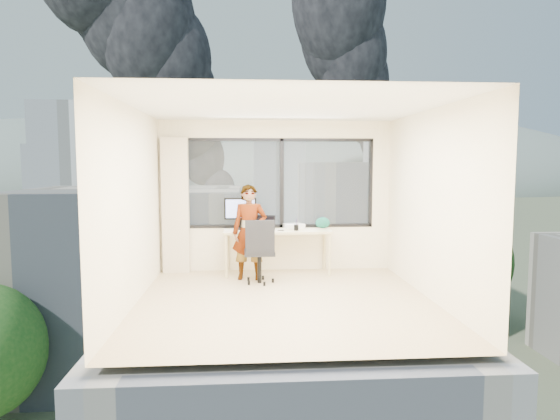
{
  "coord_description": "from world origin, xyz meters",
  "views": [
    {
      "loc": [
        -0.52,
        -6.32,
        1.85
      ],
      "look_at": [
        0.0,
        1.0,
        1.15
      ],
      "focal_mm": 30.69,
      "sensor_mm": 36.0,
      "label": 1
    }
  ],
  "objects": [
    {
      "name": "cellphone",
      "position": [
        0.05,
        1.57,
        0.76
      ],
      "size": [
        0.11,
        0.08,
        0.01
      ],
      "primitive_type": "cube",
      "rotation": [
        0.0,
        0.0,
        -0.33
      ],
      "color": "black",
      "rests_on": "desk"
    },
    {
      "name": "pen_cup",
      "position": [
        0.31,
        1.57,
        0.8
      ],
      "size": [
        0.1,
        0.1,
        0.1
      ],
      "primitive_type": "cylinder",
      "rotation": [
        0.0,
        0.0,
        -0.29
      ],
      "color": "black",
      "rests_on": "desk"
    },
    {
      "name": "hill_a",
      "position": [
        -120.0,
        320.0,
        -14.0
      ],
      "size": [
        288.0,
        216.0,
        90.0
      ],
      "primitive_type": "ellipsoid",
      "color": "slate",
      "rests_on": "exterior_ground"
    },
    {
      "name": "chair",
      "position": [
        -0.32,
        1.04,
        0.52
      ],
      "size": [
        0.54,
        0.54,
        1.03
      ],
      "primitive_type": null,
      "rotation": [
        0.0,
        0.0,
        0.02
      ],
      "color": "black",
      "rests_on": "floor"
    },
    {
      "name": "exterior_ground",
      "position": [
        0.0,
        120.0,
        -14.0
      ],
      "size": [
        400.0,
        400.0,
        0.04
      ],
      "primitive_type": "cube",
      "color": "#515B3D",
      "rests_on": "ground"
    },
    {
      "name": "near_bldg_b",
      "position": [
        12.0,
        38.0,
        -6.0
      ],
      "size": [
        14.0,
        13.0,
        16.0
      ],
      "primitive_type": "cube",
      "color": "silver",
      "rests_on": "exterior_ground"
    },
    {
      "name": "laptop",
      "position": [
        -0.23,
        1.65,
        0.86
      ],
      "size": [
        0.44,
        0.46,
        0.22
      ],
      "primitive_type": null,
      "rotation": [
        0.0,
        0.0,
        -0.34
      ],
      "color": "black",
      "rests_on": "desk"
    },
    {
      "name": "person",
      "position": [
        -0.47,
        1.31,
        0.76
      ],
      "size": [
        0.59,
        0.41,
        1.53
      ],
      "primitive_type": "imported",
      "rotation": [
        0.0,
        0.0,
        -0.09
      ],
      "color": "#2D2D33",
      "rests_on": "floor"
    },
    {
      "name": "window_wall",
      "position": [
        0.05,
        2.0,
        1.52
      ],
      "size": [
        3.3,
        0.16,
        1.55
      ],
      "primitive_type": null,
      "color": "black",
      "rests_on": "ground"
    },
    {
      "name": "far_tower_c",
      "position": [
        45.0,
        140.0,
        -1.0
      ],
      "size": [
        15.0,
        15.0,
        26.0
      ],
      "primitive_type": "cube",
      "color": "silver",
      "rests_on": "exterior_ground"
    },
    {
      "name": "far_tower_d",
      "position": [
        -60.0,
        150.0,
        -3.0
      ],
      "size": [
        16.0,
        14.0,
        22.0
      ],
      "primitive_type": "cube",
      "color": "silver",
      "rests_on": "exterior_ground"
    },
    {
      "name": "wall_left",
      "position": [
        -2.0,
        0.0,
        1.3
      ],
      "size": [
        0.01,
        4.0,
        2.6
      ],
      "primitive_type": "cube",
      "color": "beige",
      "rests_on": "ground"
    },
    {
      "name": "handbag",
      "position": [
        0.8,
        1.82,
        0.84
      ],
      "size": [
        0.27,
        0.19,
        0.19
      ],
      "primitive_type": "ellipsoid",
      "rotation": [
        0.0,
        0.0,
        -0.27
      ],
      "color": "#0D4F40",
      "rests_on": "desk"
    },
    {
      "name": "tree_b",
      "position": [
        4.0,
        18.0,
        -9.5
      ],
      "size": [
        7.6,
        7.6,
        9.0
      ],
      "primitive_type": null,
      "color": "#20501A",
      "rests_on": "exterior_ground"
    },
    {
      "name": "monitor",
      "position": [
        -0.62,
        1.8,
        1.02
      ],
      "size": [
        0.55,
        0.13,
        0.55
      ],
      "primitive_type": null,
      "rotation": [
        0.0,
        0.0,
        -0.02
      ],
      "color": "black",
      "rests_on": "desk"
    },
    {
      "name": "hill_b",
      "position": [
        100.0,
        320.0,
        -14.0
      ],
      "size": [
        300.0,
        220.0,
        96.0
      ],
      "primitive_type": "ellipsoid",
      "color": "slate",
      "rests_on": "exterior_ground"
    },
    {
      "name": "wall_front",
      "position": [
        0.0,
        -2.0,
        1.3
      ],
      "size": [
        4.0,
        0.01,
        2.6
      ],
      "primitive_type": "cube",
      "color": "beige",
      "rests_on": "ground"
    },
    {
      "name": "far_tower_b",
      "position": [
        8.0,
        120.0,
        1.0
      ],
      "size": [
        13.0,
        13.0,
        30.0
      ],
      "primitive_type": "cube",
      "color": "silver",
      "rests_on": "exterior_ground"
    },
    {
      "name": "wall_right",
      "position": [
        2.0,
        0.0,
        1.3
      ],
      "size": [
        0.01,
        4.0,
        2.6
      ],
      "primitive_type": "cube",
      "color": "beige",
      "rests_on": "ground"
    },
    {
      "name": "tree_c",
      "position": [
        22.0,
        40.0,
        -9.0
      ],
      "size": [
        8.4,
        8.4,
        10.0
      ],
      "primitive_type": null,
      "color": "#20501A",
      "rests_on": "exterior_ground"
    },
    {
      "name": "far_tower_a",
      "position": [
        -35.0,
        95.0,
        0.0
      ],
      "size": [
        14.0,
        14.0,
        28.0
      ],
      "primitive_type": "cube",
      "color": "silver",
      "rests_on": "exterior_ground"
    },
    {
      "name": "game_console",
      "position": [
        0.3,
        1.88,
        0.79
      ],
      "size": [
        0.38,
        0.35,
        0.08
      ],
      "primitive_type": "cube",
      "rotation": [
        0.0,
        0.0,
        0.25
      ],
      "color": "white",
      "rests_on": "desk"
    },
    {
      "name": "smoke_plume_a",
      "position": [
        -10.0,
        150.0,
        39.0
      ],
      "size": [
        40.0,
        24.0,
        90.0
      ],
      "primitive_type": null,
      "color": "black",
      "rests_on": "exterior_ground"
    },
    {
      "name": "ceiling",
      "position": [
        0.0,
        0.0,
        2.6
      ],
      "size": [
        4.0,
        4.0,
        0.01
      ],
      "primitive_type": "cube",
      "color": "white",
      "rests_on": "ground"
    },
    {
      "name": "near_bldg_a",
      "position": [
        -9.0,
        30.0,
        -7.0
      ],
      "size": [
        16.0,
        12.0,
        14.0
      ],
      "primitive_type": "cube",
      "color": "beige",
      "rests_on": "exterior_ground"
    },
    {
      "name": "floor",
      "position": [
        0.0,
        0.0,
        0.0
      ],
      "size": [
        4.0,
        4.0,
        0.01
      ],
      "primitive_type": "cube",
      "color": "#C7B681",
      "rests_on": "ground"
    },
    {
      "name": "smoke_plume_b",
      "position": [
        55.0,
        170.0,
        27.0
      ],
      "size": [
        30.0,
        18.0,
        70.0
      ],
      "primitive_type": null,
      "color": "black",
      "rests_on": "exterior_ground"
    },
    {
      "name": "desk",
      "position": [
        0.0,
        1.66,
        0.38
      ],
      "size": [
        1.8,
        0.6,
        0.75
      ],
      "primitive_type": "cube",
      "color": "#CDBC89",
      "rests_on": "floor"
    },
    {
      "name": "curtain",
      "position": [
        -1.72,
        1.88,
        1.15
      ],
      "size": [
        0.45,
        0.14,
        2.3
      ],
      "primitive_type": "cube",
      "color": "beige",
      "rests_on": "floor"
    }
  ]
}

